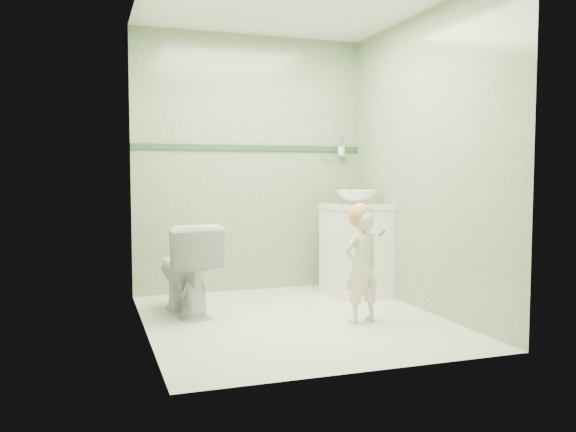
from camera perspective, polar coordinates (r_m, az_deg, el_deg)
name	(u,v)px	position (r m, az deg, el deg)	size (l,w,h in m)	color
ground	(294,320)	(4.58, 0.61, -9.91)	(2.50, 2.50, 0.00)	silver
room_shell	(294,161)	(4.45, 0.62, 5.28)	(2.50, 2.54, 2.40)	gray
trim_stripe	(251,148)	(5.63, -3.58, 6.54)	(2.20, 0.02, 0.05)	#2C4C31
vanity	(356,251)	(5.46, 6.52, -3.39)	(0.52, 0.50, 0.80)	white
counter	(356,206)	(5.42, 6.56, 0.91)	(0.54, 0.52, 0.04)	white
basin	(356,197)	(5.42, 6.56, 1.80)	(0.37, 0.37, 0.13)	white
faucet	(348,188)	(5.58, 5.76, 2.69)	(0.03, 0.13, 0.18)	silver
cup_holder	(340,151)	(5.88, 5.05, 6.24)	(0.26, 0.07, 0.21)	silver
toilet	(186,268)	(4.77, -9.70, -4.96)	(0.41, 0.71, 0.72)	white
toddler	(362,267)	(4.46, 7.06, -4.86)	(0.30, 0.20, 0.83)	beige
hair_cap	(361,215)	(4.44, 6.96, 0.05)	(0.18, 0.18, 0.18)	tan
teal_toothbrush	(381,233)	(4.38, 8.86, -1.61)	(0.11, 0.14, 0.08)	#129173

